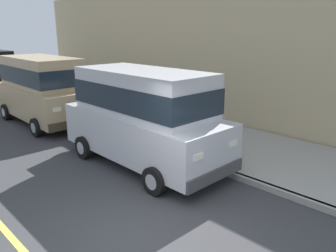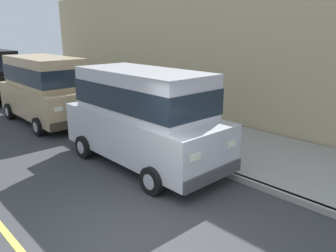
# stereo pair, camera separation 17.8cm
# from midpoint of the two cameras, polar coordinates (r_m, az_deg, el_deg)

# --- Properties ---
(ground_plane) EXTENTS (80.00, 80.00, 0.00)m
(ground_plane) POSITION_cam_midpoint_polar(r_m,az_deg,el_deg) (6.03, -3.88, -19.06)
(ground_plane) COLOR #38383A
(curb) EXTENTS (0.16, 64.00, 0.14)m
(curb) POSITION_cam_midpoint_polar(r_m,az_deg,el_deg) (8.12, 13.98, -9.13)
(curb) COLOR gray
(curb) RESTS_ON ground
(sidewalk) EXTENTS (3.60, 64.00, 0.14)m
(sidewalk) POSITION_cam_midpoint_polar(r_m,az_deg,el_deg) (9.58, 19.88, -5.65)
(sidewalk) COLOR #99968E
(sidewalk) RESTS_ON ground
(car_silver_van) EXTENTS (2.18, 4.92, 2.52)m
(car_silver_van) POSITION_cam_midpoint_polar(r_m,az_deg,el_deg) (8.61, -3.74, 2.16)
(car_silver_van) COLOR #BCBCC1
(car_silver_van) RESTS_ON ground
(car_tan_van) EXTENTS (2.22, 4.94, 2.52)m
(car_tan_van) POSITION_cam_midpoint_polar(r_m,az_deg,el_deg) (13.53, -20.06, 6.35)
(car_tan_van) COLOR tan
(car_tan_van) RESTS_ON ground
(dog_brown) EXTENTS (0.70, 0.42, 0.49)m
(dog_brown) POSITION_cam_midpoint_polar(r_m,az_deg,el_deg) (10.64, 6.10, -0.55)
(dog_brown) COLOR brown
(dog_brown) RESTS_ON sidewalk
(building_facade) EXTENTS (0.50, 20.00, 5.17)m
(building_facade) POSITION_cam_midpoint_polar(r_m,az_deg,el_deg) (14.34, 2.03, 12.61)
(building_facade) COLOR tan
(building_facade) RESTS_ON ground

